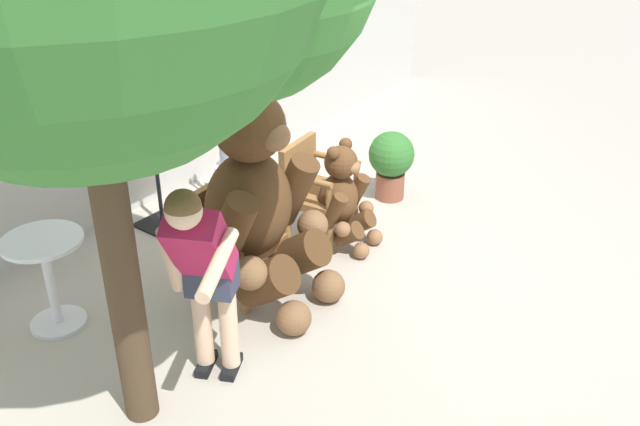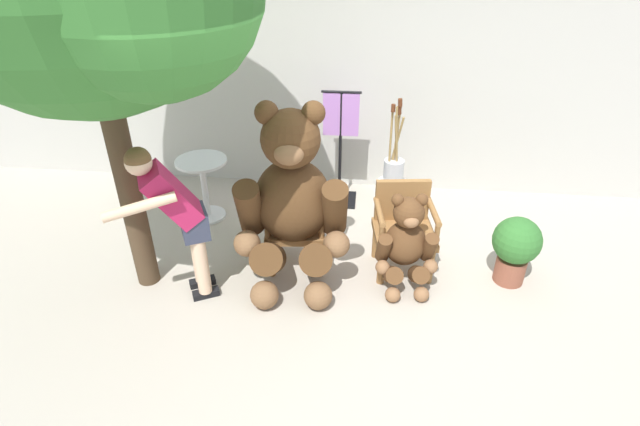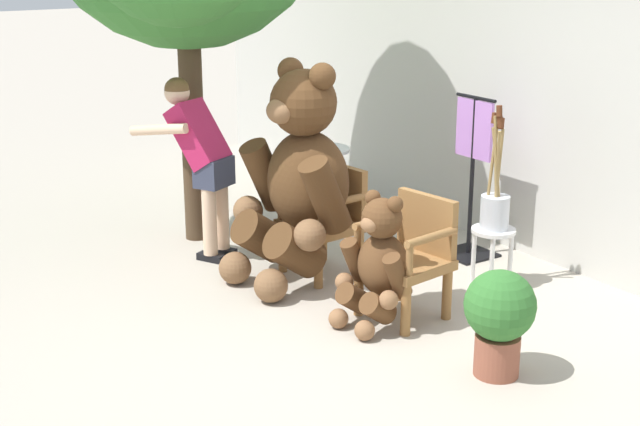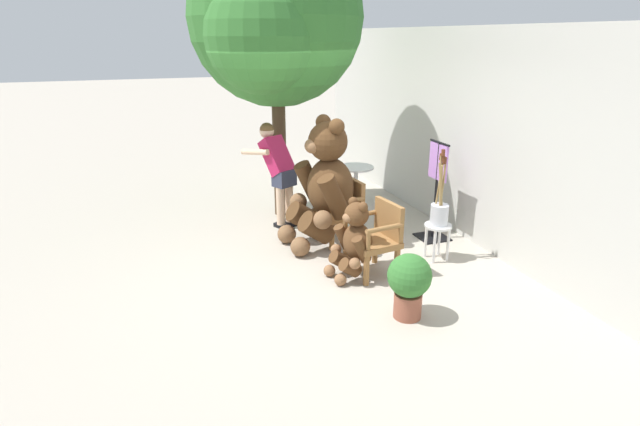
{
  "view_description": "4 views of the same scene",
  "coord_description": "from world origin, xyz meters",
  "px_view_note": "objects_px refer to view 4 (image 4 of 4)",
  "views": [
    {
      "loc": [
        -3.87,
        -2.7,
        3.17
      ],
      "look_at": [
        -0.06,
        0.17,
        0.62
      ],
      "focal_mm": 40.0,
      "sensor_mm": 36.0,
      "label": 1
    },
    {
      "loc": [
        0.13,
        -3.39,
        3.05
      ],
      "look_at": [
        -0.28,
        0.55,
        0.62
      ],
      "focal_mm": 28.0,
      "sensor_mm": 36.0,
      "label": 2
    },
    {
      "loc": [
        5.05,
        -3.16,
        2.57
      ],
      "look_at": [
        0.22,
        0.1,
        0.78
      ],
      "focal_mm": 50.0,
      "sensor_mm": 36.0,
      "label": 3
    },
    {
      "loc": [
        5.36,
        -1.8,
        2.68
      ],
      "look_at": [
        0.37,
        0.01,
        0.79
      ],
      "focal_mm": 28.0,
      "sensor_mm": 36.0,
      "label": 4
    }
  ],
  "objects_px": {
    "wooden_chair_right": "(376,236)",
    "person_visitor": "(278,166)",
    "patio_tree": "(274,21)",
    "potted_plant": "(409,281)",
    "round_side_table": "(356,183)",
    "teddy_bear_large": "(324,184)",
    "wooden_chair_left": "(343,209)",
    "clothing_display_stand": "(436,189)",
    "brush_bucket": "(440,209)",
    "teddy_bear_small": "(354,240)",
    "white_stool": "(438,232)"
  },
  "relations": [
    {
      "from": "white_stool",
      "to": "clothing_display_stand",
      "type": "distance_m",
      "value": 0.78
    },
    {
      "from": "wooden_chair_left",
      "to": "clothing_display_stand",
      "type": "distance_m",
      "value": 1.3
    },
    {
      "from": "wooden_chair_left",
      "to": "potted_plant",
      "type": "height_order",
      "value": "wooden_chair_left"
    },
    {
      "from": "person_visitor",
      "to": "white_stool",
      "type": "height_order",
      "value": "person_visitor"
    },
    {
      "from": "white_stool",
      "to": "clothing_display_stand",
      "type": "height_order",
      "value": "clothing_display_stand"
    },
    {
      "from": "round_side_table",
      "to": "wooden_chair_right",
      "type": "bearing_deg",
      "value": -17.83
    },
    {
      "from": "teddy_bear_large",
      "to": "teddy_bear_small",
      "type": "relative_size",
      "value": 1.82
    },
    {
      "from": "white_stool",
      "to": "wooden_chair_left",
      "type": "bearing_deg",
      "value": -136.7
    },
    {
      "from": "round_side_table",
      "to": "potted_plant",
      "type": "xyz_separation_m",
      "value": [
        3.2,
        -0.84,
        -0.05
      ]
    },
    {
      "from": "wooden_chair_right",
      "to": "brush_bucket",
      "type": "height_order",
      "value": "brush_bucket"
    },
    {
      "from": "wooden_chair_left",
      "to": "round_side_table",
      "type": "xyz_separation_m",
      "value": [
        -1.14,
        0.7,
        -0.01
      ]
    },
    {
      "from": "wooden_chair_left",
      "to": "brush_bucket",
      "type": "relative_size",
      "value": 0.9
    },
    {
      "from": "brush_bucket",
      "to": "potted_plant",
      "type": "height_order",
      "value": "brush_bucket"
    },
    {
      "from": "round_side_table",
      "to": "patio_tree",
      "type": "bearing_deg",
      "value": -95.37
    },
    {
      "from": "brush_bucket",
      "to": "clothing_display_stand",
      "type": "height_order",
      "value": "brush_bucket"
    },
    {
      "from": "teddy_bear_small",
      "to": "white_stool",
      "type": "distance_m",
      "value": 1.2
    },
    {
      "from": "potted_plant",
      "to": "teddy_bear_small",
      "type": "bearing_deg",
      "value": -171.39
    },
    {
      "from": "round_side_table",
      "to": "clothing_display_stand",
      "type": "height_order",
      "value": "clothing_display_stand"
    },
    {
      "from": "wooden_chair_left",
      "to": "round_side_table",
      "type": "relative_size",
      "value": 1.19
    },
    {
      "from": "teddy_bear_large",
      "to": "potted_plant",
      "type": "xyz_separation_m",
      "value": [
        2.04,
        0.13,
        -0.45
      ]
    },
    {
      "from": "patio_tree",
      "to": "potted_plant",
      "type": "height_order",
      "value": "patio_tree"
    },
    {
      "from": "round_side_table",
      "to": "teddy_bear_large",
      "type": "bearing_deg",
      "value": -40.17
    },
    {
      "from": "round_side_table",
      "to": "patio_tree",
      "type": "xyz_separation_m",
      "value": [
        -0.12,
        -1.25,
        2.42
      ]
    },
    {
      "from": "wooden_chair_left",
      "to": "potted_plant",
      "type": "bearing_deg",
      "value": -3.87
    },
    {
      "from": "person_visitor",
      "to": "teddy_bear_small",
      "type": "bearing_deg",
      "value": 10.24
    },
    {
      "from": "patio_tree",
      "to": "brush_bucket",
      "type": "bearing_deg",
      "value": 33.25
    },
    {
      "from": "potted_plant",
      "to": "clothing_display_stand",
      "type": "xyz_separation_m",
      "value": [
        -1.72,
        1.37,
        0.32
      ]
    },
    {
      "from": "teddy_bear_small",
      "to": "white_stool",
      "type": "height_order",
      "value": "teddy_bear_small"
    },
    {
      "from": "brush_bucket",
      "to": "potted_plant",
      "type": "distance_m",
      "value": 1.54
    },
    {
      "from": "teddy_bear_small",
      "to": "potted_plant",
      "type": "distance_m",
      "value": 1.02
    },
    {
      "from": "teddy_bear_large",
      "to": "white_stool",
      "type": "distance_m",
      "value": 1.58
    },
    {
      "from": "teddy_bear_small",
      "to": "brush_bucket",
      "type": "relative_size",
      "value": 0.99
    },
    {
      "from": "potted_plant",
      "to": "person_visitor",
      "type": "bearing_deg",
      "value": -170.31
    },
    {
      "from": "round_side_table",
      "to": "potted_plant",
      "type": "bearing_deg",
      "value": -14.69
    },
    {
      "from": "wooden_chair_left",
      "to": "wooden_chair_right",
      "type": "xyz_separation_m",
      "value": [
        1.03,
        -0.0,
        0.0
      ]
    },
    {
      "from": "wooden_chair_right",
      "to": "clothing_display_stand",
      "type": "distance_m",
      "value": 1.43
    },
    {
      "from": "wooden_chair_right",
      "to": "person_visitor",
      "type": "distance_m",
      "value": 2.09
    },
    {
      "from": "patio_tree",
      "to": "potted_plant",
      "type": "xyz_separation_m",
      "value": [
        3.31,
        0.41,
        -2.47
      ]
    },
    {
      "from": "teddy_bear_small",
      "to": "brush_bucket",
      "type": "xyz_separation_m",
      "value": [
        -0.1,
        1.19,
        0.21
      ]
    },
    {
      "from": "wooden_chair_right",
      "to": "patio_tree",
      "type": "height_order",
      "value": "patio_tree"
    },
    {
      "from": "wooden_chair_right",
      "to": "person_visitor",
      "type": "relative_size",
      "value": 0.57
    },
    {
      "from": "wooden_chair_right",
      "to": "potted_plant",
      "type": "xyz_separation_m",
      "value": [
        1.02,
        -0.14,
        -0.07
      ]
    },
    {
      "from": "person_visitor",
      "to": "teddy_bear_large",
      "type": "bearing_deg",
      "value": 21.99
    },
    {
      "from": "teddy_bear_small",
      "to": "person_visitor",
      "type": "height_order",
      "value": "person_visitor"
    },
    {
      "from": "patio_tree",
      "to": "round_side_table",
      "type": "bearing_deg",
      "value": 84.63
    },
    {
      "from": "teddy_bear_large",
      "to": "person_visitor",
      "type": "relative_size",
      "value": 1.15
    },
    {
      "from": "teddy_bear_large",
      "to": "clothing_display_stand",
      "type": "bearing_deg",
      "value": 77.66
    },
    {
      "from": "teddy_bear_large",
      "to": "clothing_display_stand",
      "type": "xyz_separation_m",
      "value": [
        0.33,
        1.5,
        -0.12
      ]
    },
    {
      "from": "white_stool",
      "to": "patio_tree",
      "type": "height_order",
      "value": "patio_tree"
    },
    {
      "from": "person_visitor",
      "to": "clothing_display_stand",
      "type": "relative_size",
      "value": 1.1
    }
  ]
}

